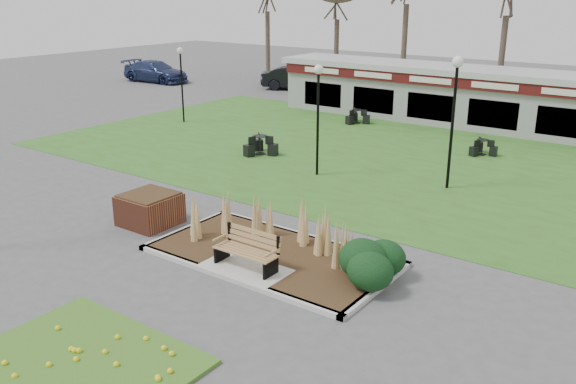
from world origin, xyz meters
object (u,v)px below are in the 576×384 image
Objects in this scene: lamp_post_mid_right at (455,94)px; car_blue at (156,71)px; bistro_set_b at (357,119)px; brick_planter at (150,209)px; lamp_post_mid_left at (318,96)px; bistro_set_c at (482,150)px; car_black at (297,78)px; food_pavilion at (503,100)px; lamp_post_far_left at (181,68)px; bistro_set_a at (260,148)px; car_silver at (286,76)px; park_bench at (248,249)px.

lamp_post_mid_right is 0.86× the size of car_blue.
bistro_set_b is at bearing -105.21° from car_blue.
brick_planter is 7.65m from lamp_post_mid_left.
lamp_post_mid_right is 3.78× the size of bistro_set_c.
car_black reaches higher than car_blue.
food_pavilion is 4.63× the size of car_blue.
food_pavilion is at bearing 29.82° from lamp_post_far_left.
lamp_post_mid_right is (1.47, -10.51, 1.86)m from food_pavilion.
car_blue is at bearing 82.89° from car_black.
bistro_set_a is at bearing -173.95° from car_black.
car_black reaches higher than car_silver.
bistro_set_b is (-3.39, 8.89, -2.74)m from lamp_post_mid_left.
car_blue reaches higher than park_bench.
lamp_post_mid_left is 0.77× the size of car_blue.
bistro_set_c is (7.62, 5.41, -0.05)m from bistro_set_a.
lamp_post_far_left is at bearing -145.97° from bistro_set_b.
car_black reaches higher than park_bench.
bistro_set_c is (5.32, 13.60, -0.24)m from brick_planter.
lamp_post_far_left is 3.00× the size of bistro_set_b.
car_black is (-8.63, 15.02, 0.51)m from bistro_set_a.
lamp_post_mid_right is 6.03m from bistro_set_c.
lamp_post_mid_right is at bearing 80.94° from park_bench.
food_pavilion is 15.92m from car_black.
car_silver is (-10.60, 16.43, 0.35)m from bistro_set_a.
lamp_post_mid_left reaches higher than brick_planter.
brick_planter is at bearing -178.60° from car_black.
lamp_post_mid_left is at bearing -163.62° from lamp_post_mid_right.
lamp_post_mid_right is at bearing -83.90° from bistro_set_c.
lamp_post_far_left is (-9.60, 10.94, 2.32)m from brick_planter.
lamp_post_mid_right is at bearing -82.05° from food_pavilion.
food_pavilion is at bearing -95.90° from car_blue.
food_pavilion is 12.36m from lamp_post_mid_left.
food_pavilion is 12.75m from bistro_set_a.
car_black is at bearing 140.76° from bistro_set_b.
car_black is at bearing 164.54° from food_pavilion.
bistro_set_b is at bearing 111.23° from park_bench.
lamp_post_mid_right reaches higher than park_bench.
lamp_post_far_left is (-14.00, -8.02, 1.33)m from food_pavilion.
lamp_post_mid_left is 1.07× the size of lamp_post_far_left.
bistro_set_c is 21.29m from car_silver.
car_silver is at bearing 117.66° from brick_planter.
park_bench is 9.72m from lamp_post_mid_right.
park_bench is 1.18× the size of bistro_set_a.
bistro_set_c is at bearing 10.10° from lamp_post_far_left.
car_black is at bearing 138.71° from lamp_post_mid_right.
food_pavilion is at bearing 75.25° from lamp_post_mid_left.
brick_planter is 10.68m from lamp_post_mid_right.
car_silver is 9.85m from car_blue.
car_blue is at bearing 142.95° from lamp_post_far_left.
lamp_post_mid_right reaches higher than bistro_set_c.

